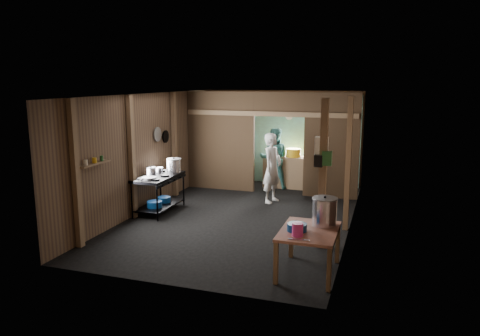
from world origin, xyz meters
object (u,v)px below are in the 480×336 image
(gas_range, at_px, (159,194))
(pink_bucket, at_px, (298,230))
(stock_pot, at_px, (324,212))
(yellow_tub, at_px, (293,153))
(cook, at_px, (272,168))
(prep_table, at_px, (309,251))
(stove_pot_large, at_px, (174,166))

(gas_range, bearing_deg, pink_bucket, -35.09)
(stock_pot, relative_size, yellow_tub, 1.15)
(stock_pot, height_order, pink_bucket, stock_pot)
(cook, bearing_deg, stock_pot, -139.11)
(pink_bucket, bearing_deg, gas_range, 144.91)
(pink_bucket, relative_size, yellow_tub, 0.49)
(stock_pot, xyz_separation_m, pink_bucket, (-0.30, -0.62, -0.11))
(stock_pot, relative_size, cook, 0.28)
(stock_pot, xyz_separation_m, cook, (-1.71, 3.49, -0.06))
(gas_range, relative_size, stock_pot, 3.03)
(pink_bucket, height_order, yellow_tub, yellow_tub)
(gas_range, bearing_deg, yellow_tub, 53.50)
(prep_table, bearing_deg, stock_pot, 58.90)
(pink_bucket, xyz_separation_m, yellow_tub, (-1.23, 5.72, 0.18))
(pink_bucket, bearing_deg, cook, 108.96)
(prep_table, relative_size, yellow_tub, 2.89)
(yellow_tub, distance_m, cook, 1.63)
(yellow_tub, bearing_deg, pink_bucket, -77.84)
(stove_pot_large, relative_size, stock_pot, 0.73)
(stove_pot_large, height_order, pink_bucket, stove_pot_large)
(gas_range, xyz_separation_m, stove_pot_large, (0.17, 0.44, 0.56))
(prep_table, bearing_deg, yellow_tub, 104.02)
(stock_pot, distance_m, yellow_tub, 5.32)
(pink_bucket, bearing_deg, yellow_tub, 102.16)
(prep_table, distance_m, stock_pot, 0.65)
(gas_range, relative_size, pink_bucket, 7.13)
(prep_table, relative_size, stove_pot_large, 3.43)
(cook, bearing_deg, prep_table, -143.23)
(stove_pot_large, xyz_separation_m, cook, (2.01, 1.14, -0.14))
(prep_table, distance_m, cook, 4.11)
(prep_table, height_order, stove_pot_large, stove_pot_large)
(gas_range, relative_size, yellow_tub, 3.49)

